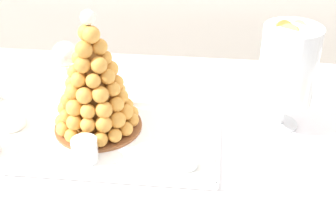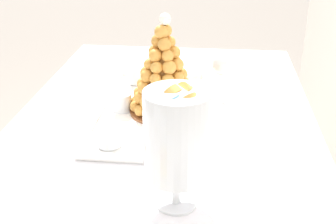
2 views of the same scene
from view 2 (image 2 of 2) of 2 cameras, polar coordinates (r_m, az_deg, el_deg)
buffet_table at (r=1.43m, az=-0.81°, el=-5.37°), size 1.67×0.95×0.77m
serving_tray at (r=1.48m, az=-2.07°, el=0.10°), size 0.64×0.33×0.02m
croquembouche at (r=1.43m, az=-0.55°, el=4.58°), size 0.23×0.23×0.32m
dessert_cup_left at (r=1.70m, az=-3.92°, el=4.42°), size 0.05×0.05×0.06m
dessert_cup_mid_left at (r=1.48m, az=-5.73°, el=1.15°), size 0.06×0.06×0.06m
dessert_cup_centre at (r=1.28m, az=-7.33°, el=-3.13°), size 0.06×0.06×0.05m
creme_brulee_ramekin at (r=1.69m, az=0.00°, el=3.82°), size 0.08×0.08×0.02m
macaron_goblet at (r=0.97m, az=1.11°, el=-2.89°), size 0.14×0.14×0.30m
wine_glass at (r=1.55m, az=6.83°, el=5.66°), size 0.07×0.07×0.17m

